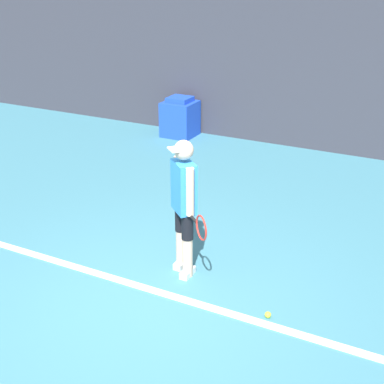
# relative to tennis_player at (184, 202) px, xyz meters

# --- Properties ---
(ground_plane) EXTENTS (24.00, 24.00, 0.00)m
(ground_plane) POSITION_rel_tennis_player_xyz_m (-0.01, -0.75, -0.91)
(ground_plane) COLOR teal
(back_wall) EXTENTS (24.00, 0.10, 3.09)m
(back_wall) POSITION_rel_tennis_player_xyz_m (-0.01, 5.18, 0.64)
(back_wall) COLOR #383842
(back_wall) RESTS_ON ground_plane
(court_baseline) EXTENTS (21.60, 0.10, 0.01)m
(court_baseline) POSITION_rel_tennis_player_xyz_m (-0.01, -0.53, -0.91)
(court_baseline) COLOR white
(court_baseline) RESTS_ON ground_plane
(tennis_player) EXTENTS (0.70, 0.65, 1.64)m
(tennis_player) POSITION_rel_tennis_player_xyz_m (0.00, 0.00, 0.00)
(tennis_player) COLOR beige
(tennis_player) RESTS_ON ground_plane
(tennis_ball) EXTENTS (0.07, 0.07, 0.07)m
(tennis_ball) POSITION_rel_tennis_player_xyz_m (1.20, -0.40, -0.88)
(tennis_ball) COLOR #D1E533
(tennis_ball) RESTS_ON ground_plane
(covered_chair) EXTENTS (0.65, 0.65, 0.83)m
(covered_chair) POSITION_rel_tennis_player_xyz_m (-2.63, 4.76, -0.52)
(covered_chair) COLOR blue
(covered_chair) RESTS_ON ground_plane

